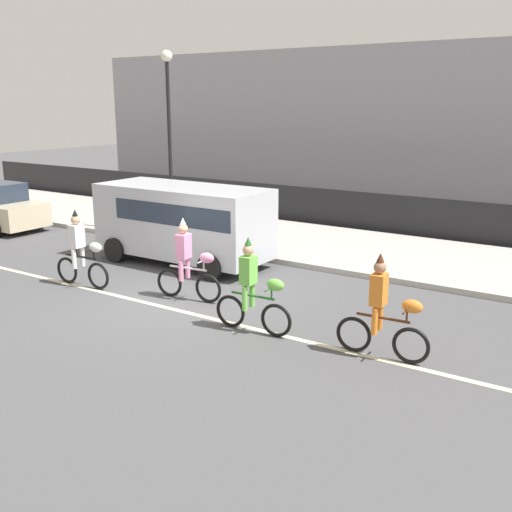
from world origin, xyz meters
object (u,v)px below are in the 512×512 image
(parade_cyclist_zebra, at_px, (81,253))
(parked_van_silver, at_px, (185,219))
(parade_cyclist_orange, at_px, (384,313))
(parade_cyclist_pink, at_px, (188,264))
(street_lamp_post, at_px, (169,116))
(parade_cyclist_lime, at_px, (253,291))

(parade_cyclist_zebra, distance_m, parked_van_silver, 3.22)
(parade_cyclist_orange, bearing_deg, parked_van_silver, 156.28)
(parked_van_silver, bearing_deg, parade_cyclist_pink, -49.12)
(street_lamp_post, bearing_deg, parade_cyclist_lime, -38.97)
(parked_van_silver, bearing_deg, parade_cyclist_lime, -36.60)
(parade_cyclist_pink, bearing_deg, street_lamp_post, 134.10)
(parked_van_silver, distance_m, street_lamp_post, 4.37)
(parade_cyclist_pink, distance_m, street_lamp_post, 7.40)
(parade_cyclist_pink, xyz_separation_m, parade_cyclist_lime, (2.35, -0.86, 0.00))
(parade_cyclist_zebra, relative_size, parade_cyclist_lime, 1.00)
(parade_cyclist_lime, bearing_deg, parked_van_silver, 143.40)
(parade_cyclist_zebra, distance_m, parade_cyclist_lime, 5.21)
(parade_cyclist_zebra, height_order, parade_cyclist_pink, same)
(parade_cyclist_pink, bearing_deg, parade_cyclist_zebra, -167.47)
(parade_cyclist_pink, distance_m, parade_cyclist_orange, 4.99)
(parade_cyclist_orange, bearing_deg, parade_cyclist_zebra, 179.92)
(parade_cyclist_orange, bearing_deg, parade_cyclist_pink, 172.58)
(parade_cyclist_zebra, bearing_deg, parade_cyclist_lime, -2.48)
(parade_cyclist_lime, relative_size, parked_van_silver, 0.38)
(street_lamp_post, bearing_deg, parade_cyclist_zebra, -71.67)
(parade_cyclist_lime, relative_size, parade_cyclist_orange, 1.00)
(parked_van_silver, xyz_separation_m, street_lamp_post, (-2.52, 2.34, 2.71))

